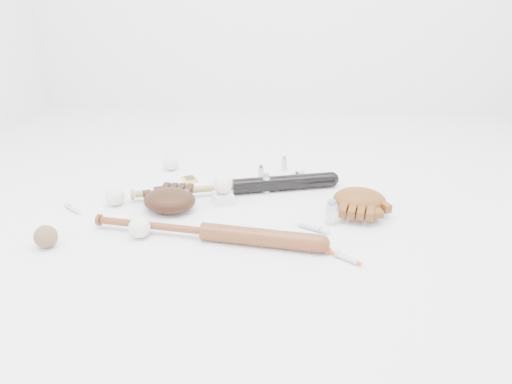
# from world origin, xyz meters

# --- Properties ---
(bat_dark) EXTENTS (0.88, 0.30, 0.07)m
(bat_dark) POSITION_xyz_m (-0.08, 0.17, 0.03)
(bat_dark) COLOR black
(bat_dark) RESTS_ON ground
(bat_wood) EXTENTS (0.85, 0.18, 0.06)m
(bat_wood) POSITION_xyz_m (-0.14, -0.22, 0.03)
(bat_wood) COLOR brown
(bat_wood) RESTS_ON ground
(glove_dark) EXTENTS (0.25, 0.25, 0.09)m
(glove_dark) POSITION_xyz_m (-0.32, -0.01, 0.04)
(glove_dark) COLOR black
(glove_dark) RESTS_ON ground
(glove_tan) EXTENTS (0.29, 0.29, 0.09)m
(glove_tan) POSITION_xyz_m (0.42, 0.05, 0.04)
(glove_tan) COLOR brown
(glove_tan) RESTS_ON ground
(trading_card) EXTENTS (0.09, 0.10, 0.00)m
(trading_card) POSITION_xyz_m (-0.31, 0.30, 0.00)
(trading_card) COLOR gold
(trading_card) RESTS_ON ground
(pedestal) EXTENTS (0.10, 0.10, 0.04)m
(pedestal) POSITION_xyz_m (-0.12, 0.08, 0.02)
(pedestal) COLOR white
(pedestal) RESTS_ON ground
(baseball_on_pedestal) EXTENTS (0.07, 0.07, 0.07)m
(baseball_on_pedestal) POSITION_xyz_m (-0.12, 0.08, 0.08)
(baseball_on_pedestal) COLOR white
(baseball_on_pedestal) RESTS_ON pedestal
(baseball_left) EXTENTS (0.07, 0.07, 0.07)m
(baseball_left) POSITION_xyz_m (-0.55, 0.02, 0.04)
(baseball_left) COLOR white
(baseball_left) RESTS_ON ground
(baseball_upper) EXTENTS (0.07, 0.07, 0.07)m
(baseball_upper) POSITION_xyz_m (-0.41, 0.42, 0.04)
(baseball_upper) COLOR white
(baseball_upper) RESTS_ON ground
(baseball_mid) EXTENTS (0.08, 0.08, 0.08)m
(baseball_mid) POSITION_xyz_m (-0.37, -0.23, 0.04)
(baseball_mid) COLOR white
(baseball_mid) RESTS_ON ground
(baseball_aged) EXTENTS (0.08, 0.08, 0.08)m
(baseball_aged) POSITION_xyz_m (-0.67, -0.32, 0.04)
(baseball_aged) COLOR brown
(baseball_aged) RESTS_ON ground
(syringe_0) EXTENTS (0.12, 0.11, 0.02)m
(syringe_0) POSITION_xyz_m (-0.69, -0.05, 0.01)
(syringe_0) COLOR #ADBCC6
(syringe_0) RESTS_ON ground
(syringe_1) EXTENTS (0.16, 0.11, 0.02)m
(syringe_1) POSITION_xyz_m (0.22, -0.12, 0.01)
(syringe_1) COLOR #ADBCC6
(syringe_1) RESTS_ON ground
(syringe_2) EXTENTS (0.11, 0.12, 0.02)m
(syringe_2) POSITION_xyz_m (0.18, 0.39, 0.01)
(syringe_2) COLOR #ADBCC6
(syringe_2) RESTS_ON ground
(syringe_3) EXTENTS (0.15, 0.12, 0.02)m
(syringe_3) POSITION_xyz_m (0.34, -0.33, 0.01)
(syringe_3) COLOR #ADBCC6
(syringe_3) RESTS_ON ground
(vial_0) EXTENTS (0.03, 0.03, 0.07)m
(vial_0) POSITION_xyz_m (0.11, 0.45, 0.03)
(vial_0) COLOR silver
(vial_0) RESTS_ON ground
(vial_1) EXTENTS (0.02, 0.02, 0.06)m
(vial_1) POSITION_xyz_m (0.17, 0.29, 0.03)
(vial_1) COLOR silver
(vial_1) RESTS_ON ground
(vial_2) EXTENTS (0.03, 0.03, 0.08)m
(vial_2) POSITION_xyz_m (0.04, 0.20, 0.04)
(vial_2) COLOR silver
(vial_2) RESTS_ON ground
(vial_3) EXTENTS (0.04, 0.04, 0.09)m
(vial_3) POSITION_xyz_m (0.30, -0.07, 0.05)
(vial_3) COLOR silver
(vial_3) RESTS_ON ground
(vial_4) EXTENTS (0.02, 0.02, 0.06)m
(vial_4) POSITION_xyz_m (-0.26, 0.05, 0.03)
(vial_4) COLOR silver
(vial_4) RESTS_ON ground
(vial_5) EXTENTS (0.03, 0.03, 0.07)m
(vial_5) POSITION_xyz_m (0.01, 0.33, 0.03)
(vial_5) COLOR silver
(vial_5) RESTS_ON ground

